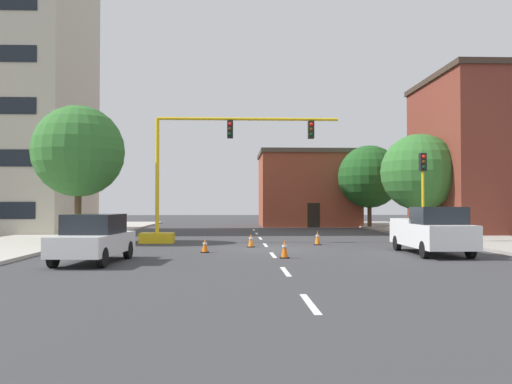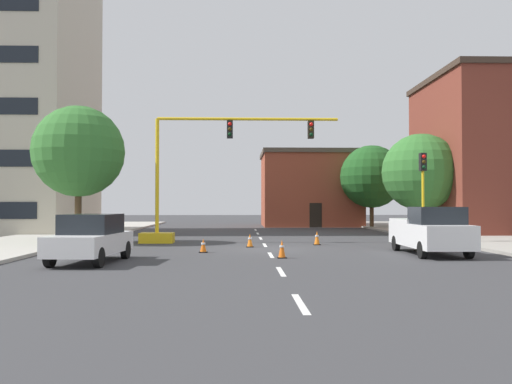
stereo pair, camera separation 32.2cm
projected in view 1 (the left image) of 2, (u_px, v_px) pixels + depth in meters
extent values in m
plane|color=#38383A|center=(268.00, 249.00, 25.55)|extent=(160.00, 160.00, 0.00)
cube|color=#B2ADA3|center=(52.00, 238.00, 33.04)|extent=(6.00, 56.00, 0.14)
cube|color=#9E998E|center=(463.00, 237.00, 34.04)|extent=(6.00, 56.00, 0.14)
cube|color=silver|center=(310.00, 303.00, 11.56)|extent=(0.16, 2.40, 0.01)
cube|color=silver|center=(286.00, 271.00, 17.05)|extent=(0.16, 2.40, 0.01)
cube|color=silver|center=(273.00, 255.00, 22.55)|extent=(0.16, 2.40, 0.01)
cube|color=silver|center=(265.00, 245.00, 28.04)|extent=(0.16, 2.40, 0.01)
cube|color=silver|center=(260.00, 238.00, 33.54)|extent=(0.16, 2.40, 0.01)
cube|color=silver|center=(257.00, 234.00, 39.03)|extent=(0.16, 2.40, 0.01)
cube|color=silver|center=(254.00, 230.00, 44.53)|extent=(0.16, 2.40, 0.01)
cube|color=brown|center=(307.00, 191.00, 53.14)|extent=(9.06, 8.40, 6.74)
cube|color=#4C4238|center=(307.00, 154.00, 53.22)|extent=(9.36, 8.70, 0.40)
cube|color=black|center=(314.00, 215.00, 48.86)|extent=(1.10, 0.06, 2.20)
cube|color=yellow|center=(157.00, 238.00, 29.61)|extent=(1.80, 1.20, 0.55)
cylinder|color=yellow|center=(157.00, 175.00, 29.68)|extent=(0.20, 0.20, 6.20)
cylinder|color=yellow|center=(248.00, 119.00, 29.95)|extent=(9.85, 0.16, 0.16)
cube|color=black|center=(230.00, 129.00, 29.89)|extent=(0.32, 0.36, 0.95)
sphere|color=red|center=(230.00, 124.00, 29.71)|extent=(0.20, 0.20, 0.20)
sphere|color=#38280A|center=(230.00, 129.00, 29.70)|extent=(0.20, 0.20, 0.20)
sphere|color=black|center=(230.00, 134.00, 29.70)|extent=(0.20, 0.20, 0.20)
cube|color=black|center=(311.00, 130.00, 30.07)|extent=(0.32, 0.36, 0.95)
sphere|color=red|center=(311.00, 124.00, 29.89)|extent=(0.20, 0.20, 0.20)
sphere|color=#38280A|center=(311.00, 129.00, 29.88)|extent=(0.20, 0.20, 0.20)
sphere|color=black|center=(311.00, 135.00, 29.87)|extent=(0.20, 0.20, 0.20)
cylinder|color=yellow|center=(423.00, 198.00, 28.99)|extent=(0.14, 0.14, 4.80)
cube|color=black|center=(423.00, 162.00, 29.03)|extent=(0.32, 0.36, 0.95)
sphere|color=red|center=(424.00, 157.00, 28.85)|extent=(0.20, 0.20, 0.20)
sphere|color=#38280A|center=(424.00, 162.00, 28.84)|extent=(0.20, 0.20, 0.20)
sphere|color=black|center=(424.00, 167.00, 28.84)|extent=(0.20, 0.20, 0.20)
cylinder|color=#4C3823|center=(370.00, 214.00, 47.93)|extent=(0.36, 0.36, 2.45)
sphere|color=#1E511E|center=(369.00, 177.00, 48.00)|extent=(5.48, 5.48, 5.48)
cylinder|color=brown|center=(420.00, 218.00, 37.57)|extent=(0.36, 0.36, 2.33)
sphere|color=#33702D|center=(419.00, 172.00, 37.64)|extent=(5.26, 5.26, 5.26)
cylinder|color=#4C3823|center=(78.00, 214.00, 29.26)|extent=(0.36, 0.36, 3.10)
sphere|color=#33702D|center=(78.00, 151.00, 29.33)|extent=(4.89, 4.89, 4.89)
cube|color=white|center=(431.00, 235.00, 22.99)|extent=(2.05, 5.42, 0.95)
cube|color=#1E2328|center=(439.00, 216.00, 22.11)|extent=(1.86, 1.82, 0.70)
cube|color=white|center=(421.00, 221.00, 24.19)|extent=(2.03, 2.83, 0.16)
cylinder|color=black|center=(471.00, 250.00, 21.17)|extent=(0.23, 0.68, 0.68)
cylinder|color=black|center=(424.00, 250.00, 21.12)|extent=(0.23, 0.68, 0.68)
cylinder|color=black|center=(436.00, 243.00, 24.84)|extent=(0.23, 0.68, 0.68)
cylinder|color=black|center=(397.00, 243.00, 24.79)|extent=(0.23, 0.68, 0.68)
cube|color=white|center=(93.00, 244.00, 19.59)|extent=(2.21, 4.64, 0.70)
cube|color=#1E2328|center=(95.00, 224.00, 19.70)|extent=(1.88, 2.43, 0.70)
cylinder|color=black|center=(86.00, 250.00, 21.14)|extent=(0.27, 0.70, 0.68)
cylinder|color=black|center=(128.00, 250.00, 21.07)|extent=(0.27, 0.70, 0.68)
cylinder|color=black|center=(53.00, 257.00, 18.09)|extent=(0.27, 0.70, 0.68)
cylinder|color=black|center=(102.00, 258.00, 18.02)|extent=(0.27, 0.70, 0.68)
cube|color=black|center=(285.00, 258.00, 21.28)|extent=(0.36, 0.36, 0.04)
cone|color=orange|center=(285.00, 248.00, 21.29)|extent=(0.28, 0.28, 0.69)
cylinder|color=white|center=(285.00, 246.00, 21.29)|extent=(0.19, 0.19, 0.08)
cube|color=black|center=(318.00, 245.00, 28.20)|extent=(0.36, 0.36, 0.04)
cone|color=orange|center=(317.00, 237.00, 28.21)|extent=(0.28, 0.28, 0.70)
cylinder|color=white|center=(317.00, 236.00, 28.21)|extent=(0.19, 0.19, 0.08)
cube|color=black|center=(205.00, 252.00, 23.69)|extent=(0.36, 0.36, 0.04)
cone|color=orange|center=(205.00, 245.00, 23.70)|extent=(0.28, 0.28, 0.57)
cylinder|color=white|center=(205.00, 244.00, 23.70)|extent=(0.19, 0.19, 0.08)
cube|color=black|center=(251.00, 247.00, 26.71)|extent=(0.36, 0.36, 0.04)
cone|color=orange|center=(251.00, 240.00, 26.72)|extent=(0.28, 0.28, 0.63)
cylinder|color=white|center=(251.00, 238.00, 26.72)|extent=(0.19, 0.19, 0.08)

